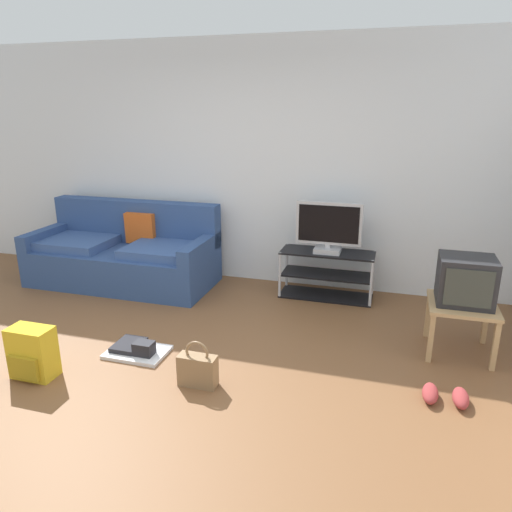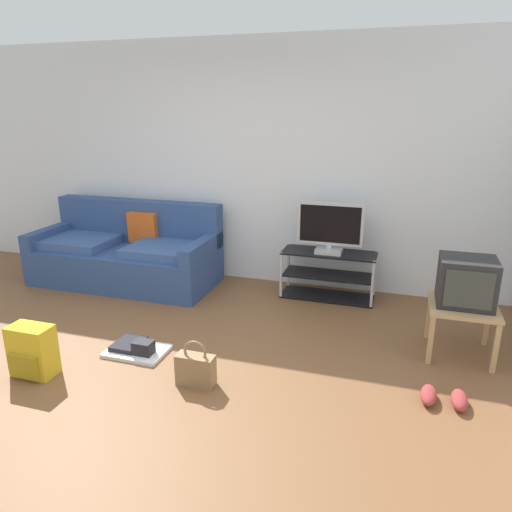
# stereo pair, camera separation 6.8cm
# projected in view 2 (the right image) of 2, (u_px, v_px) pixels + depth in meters

# --- Properties ---
(ground_plane) EXTENTS (9.00, 9.80, 0.02)m
(ground_plane) POSITION_uv_depth(u_px,v_px,m) (152.00, 384.00, 3.57)
(ground_plane) COLOR brown
(wall_back) EXTENTS (9.00, 0.10, 2.70)m
(wall_back) POSITION_uv_depth(u_px,v_px,m) (252.00, 165.00, 5.40)
(wall_back) COLOR silver
(wall_back) RESTS_ON ground_plane
(couch) EXTENTS (2.10, 0.92, 0.91)m
(couch) POSITION_uv_depth(u_px,v_px,m) (128.00, 254.00, 5.58)
(couch) COLOR navy
(couch) RESTS_ON ground_plane
(tv_stand) EXTENTS (0.99, 0.37, 0.51)m
(tv_stand) POSITION_uv_depth(u_px,v_px,m) (328.00, 275.00, 5.11)
(tv_stand) COLOR black
(tv_stand) RESTS_ON ground_plane
(flat_tv) EXTENTS (0.68, 0.22, 0.53)m
(flat_tv) POSITION_uv_depth(u_px,v_px,m) (330.00, 228.00, 4.94)
(flat_tv) COLOR #B2B2B7
(flat_tv) RESTS_ON tv_stand
(side_table) EXTENTS (0.53, 0.53, 0.44)m
(side_table) POSITION_uv_depth(u_px,v_px,m) (462.00, 312.00, 3.89)
(side_table) COLOR tan
(side_table) RESTS_ON ground_plane
(crt_tv) EXTENTS (0.43, 0.38, 0.39)m
(crt_tv) POSITION_uv_depth(u_px,v_px,m) (466.00, 282.00, 3.82)
(crt_tv) COLOR #232326
(crt_tv) RESTS_ON side_table
(backpack) EXTENTS (0.33, 0.26, 0.40)m
(backpack) POSITION_uv_depth(u_px,v_px,m) (32.00, 351.00, 3.63)
(backpack) COLOR gold
(backpack) RESTS_ON ground_plane
(handbag) EXTENTS (0.29, 0.12, 0.36)m
(handbag) POSITION_uv_depth(u_px,v_px,m) (196.00, 369.00, 3.52)
(handbag) COLOR olive
(handbag) RESTS_ON ground_plane
(sneakers_pair) EXTENTS (0.32, 0.25, 0.09)m
(sneakers_pair) POSITION_uv_depth(u_px,v_px,m) (444.00, 397.00, 3.32)
(sneakers_pair) COLOR #993333
(sneakers_pair) RESTS_ON ground_plane
(floor_tray) EXTENTS (0.50, 0.35, 0.14)m
(floor_tray) POSITION_uv_depth(u_px,v_px,m) (136.00, 348.00, 4.00)
(floor_tray) COLOR silver
(floor_tray) RESTS_ON ground_plane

